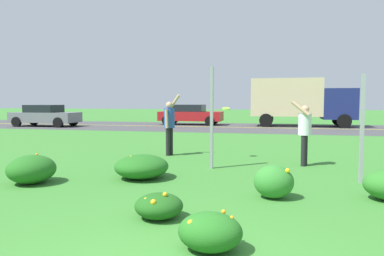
% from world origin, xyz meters
% --- Properties ---
extents(ground_plane, '(120.00, 120.00, 0.00)m').
position_xyz_m(ground_plane, '(0.00, 10.64, 0.00)').
color(ground_plane, '#387A2D').
extents(highway_strip, '(120.00, 8.78, 0.01)m').
position_xyz_m(highway_strip, '(0.00, 21.28, 0.00)').
color(highway_strip, '#424244').
rests_on(highway_strip, ground).
extents(highway_center_stripe, '(120.00, 0.16, 0.00)m').
position_xyz_m(highway_center_stripe, '(0.00, 21.28, 0.01)').
color(highway_center_stripe, yellow).
rests_on(highway_center_stripe, ground).
extents(daylily_clump_front_right, '(0.72, 0.70, 0.41)m').
position_xyz_m(daylily_clump_front_right, '(-0.78, 2.40, 0.19)').
color(daylily_clump_front_right, '#1E5619').
rests_on(daylily_clump_front_right, ground).
extents(daylily_clump_front_center, '(0.75, 0.62, 0.45)m').
position_xyz_m(daylily_clump_front_center, '(0.16, 1.41, 0.22)').
color(daylily_clump_front_center, '#23661E').
rests_on(daylily_clump_front_center, ground).
extents(daylily_clump_mid_center, '(0.70, 0.63, 0.59)m').
position_xyz_m(daylily_clump_mid_center, '(0.84, 3.95, 0.29)').
color(daylily_clump_mid_center, '#337F2D').
rests_on(daylily_clump_mid_center, ground).
extents(daylily_clump_front_left, '(1.19, 1.25, 0.52)m').
position_xyz_m(daylily_clump_front_left, '(-2.05, 5.00, 0.26)').
color(daylily_clump_front_left, '#23661E').
rests_on(daylily_clump_front_left, ground).
extents(daylily_clump_mid_left, '(0.96, 1.04, 0.60)m').
position_xyz_m(daylily_clump_mid_left, '(-4.11, 4.00, 0.30)').
color(daylily_clump_mid_left, '#23661E').
rests_on(daylily_clump_mid_left, ground).
extents(sign_post_near_path, '(0.07, 0.10, 2.58)m').
position_xyz_m(sign_post_near_path, '(-0.76, 6.56, 1.29)').
color(sign_post_near_path, '#93969B').
rests_on(sign_post_near_path, ground).
extents(sign_post_by_roadside, '(0.07, 0.10, 2.28)m').
position_xyz_m(sign_post_by_roadside, '(2.60, 5.61, 1.14)').
color(sign_post_by_roadside, '#93969B').
rests_on(sign_post_by_roadside, ground).
extents(person_thrower_blue_shirt, '(0.51, 0.52, 1.94)m').
position_xyz_m(person_thrower_blue_shirt, '(-2.46, 8.48, 1.03)').
color(person_thrower_blue_shirt, '#2D4C9E').
rests_on(person_thrower_blue_shirt, ground).
extents(person_catcher_white_shirt, '(0.54, 0.52, 1.73)m').
position_xyz_m(person_catcher_white_shirt, '(1.57, 7.51, 0.96)').
color(person_catcher_white_shirt, silver).
rests_on(person_catcher_white_shirt, ground).
extents(frisbee_lime, '(0.24, 0.23, 0.10)m').
position_xyz_m(frisbee_lime, '(-0.64, 8.26, 1.49)').
color(frisbee_lime, '#8CD133').
extents(car_gray_leftmost, '(4.50, 2.00, 1.45)m').
position_xyz_m(car_gray_leftmost, '(-14.49, 19.31, 0.74)').
color(car_gray_leftmost, slate).
rests_on(car_gray_leftmost, ground).
extents(car_red_center_left, '(4.50, 2.00, 1.45)m').
position_xyz_m(car_red_center_left, '(-5.33, 23.26, 0.74)').
color(car_red_center_left, maroon).
rests_on(car_red_center_left, ground).
extents(box_truck_navy, '(6.70, 2.46, 3.20)m').
position_xyz_m(box_truck_navy, '(2.25, 23.26, 1.80)').
color(box_truck_navy, navy).
rests_on(box_truck_navy, ground).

